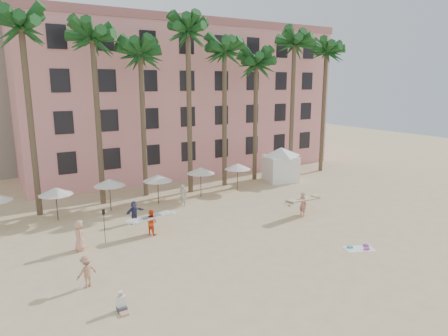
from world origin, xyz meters
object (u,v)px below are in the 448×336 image
pink_hotel (177,100)px  cabana (281,161)px  carrier_yellow (303,203)px  carrier_white (151,221)px

pink_hotel → cabana: pink_hotel is taller
pink_hotel → carrier_yellow: pink_hotel is taller
carrier_yellow → carrier_white: 11.59m
carrier_white → pink_hotel: bearing=61.0°
pink_hotel → cabana: size_ratio=6.46×
carrier_yellow → carrier_white: bearing=168.6°
cabana → carrier_white: 18.53m
pink_hotel → cabana: bearing=-64.3°
pink_hotel → carrier_yellow: 23.18m
cabana → carrier_white: size_ratio=1.86×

